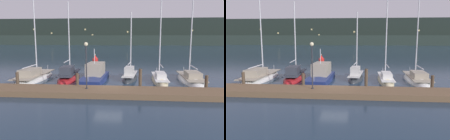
% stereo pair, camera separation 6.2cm
% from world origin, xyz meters
% --- Properties ---
extents(ground_plane, '(400.00, 400.00, 0.00)m').
position_xyz_m(ground_plane, '(0.00, 0.00, 0.00)').
color(ground_plane, '#1E3347').
extents(dock, '(23.15, 2.80, 0.45)m').
position_xyz_m(dock, '(0.00, -1.65, 0.23)').
color(dock, brown).
rests_on(dock, ground).
extents(mooring_pile_0, '(0.28, 0.28, 1.46)m').
position_xyz_m(mooring_pile_0, '(-8.41, -0.00, 0.73)').
color(mooring_pile_0, '#4C3D2D').
rests_on(mooring_pile_0, ground).
extents(mooring_pile_1, '(0.28, 0.28, 1.43)m').
position_xyz_m(mooring_pile_1, '(-2.80, -0.00, 0.72)').
color(mooring_pile_1, '#4C3D2D').
rests_on(mooring_pile_1, ground).
extents(mooring_pile_2, '(0.28, 0.28, 1.91)m').
position_xyz_m(mooring_pile_2, '(2.80, -0.00, 0.95)').
color(mooring_pile_2, '#4C3D2D').
rests_on(mooring_pile_2, ground).
extents(mooring_pile_3, '(0.28, 0.28, 1.43)m').
position_xyz_m(mooring_pile_3, '(8.41, -0.00, 0.71)').
color(mooring_pile_3, '#4C3D2D').
rests_on(mooring_pile_3, ground).
extents(sailboat_berth_1, '(2.48, 8.44, 12.03)m').
position_xyz_m(sailboat_berth_1, '(-8.61, 3.92, 0.14)').
color(sailboat_berth_1, white).
rests_on(sailboat_berth_1, ground).
extents(sailboat_berth_2, '(2.50, 7.02, 9.16)m').
position_xyz_m(sailboat_berth_2, '(-4.91, 4.62, 0.15)').
color(sailboat_berth_2, red).
rests_on(sailboat_berth_2, ground).
extents(motorboat_berth_3, '(2.71, 6.90, 4.06)m').
position_xyz_m(motorboat_berth_3, '(-1.87, 3.76, 0.28)').
color(motorboat_berth_3, navy).
rests_on(motorboat_berth_3, ground).
extents(sailboat_berth_4, '(2.12, 5.82, 7.88)m').
position_xyz_m(sailboat_berth_4, '(1.88, 5.12, 0.19)').
color(sailboat_berth_4, '#2D3338').
rests_on(sailboat_berth_4, ground).
extents(sailboat_berth_5, '(1.71, 7.01, 9.49)m').
position_xyz_m(sailboat_berth_5, '(5.04, 4.33, 0.11)').
color(sailboat_berth_5, beige).
rests_on(sailboat_berth_5, ground).
extents(sailboat_berth_6, '(2.49, 7.78, 11.47)m').
position_xyz_m(sailboat_berth_6, '(8.34, 4.67, 0.11)').
color(sailboat_berth_6, white).
rests_on(sailboat_berth_6, ground).
extents(channel_buoy, '(1.24, 1.24, 2.01)m').
position_xyz_m(channel_buoy, '(-3.44, 13.97, 0.76)').
color(channel_buoy, red).
rests_on(channel_buoy, ground).
extents(dock_lamppost, '(0.32, 0.32, 3.80)m').
position_xyz_m(dock_lamppost, '(-1.63, -1.58, 3.01)').
color(dock_lamppost, '#2D2D33').
rests_on(dock_lamppost, dock).
extents(hillside_backdrop, '(240.00, 23.00, 14.43)m').
position_xyz_m(hillside_backdrop, '(-1.77, 109.17, 6.67)').
color(hillside_backdrop, '#1E2823').
rests_on(hillside_backdrop, ground).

